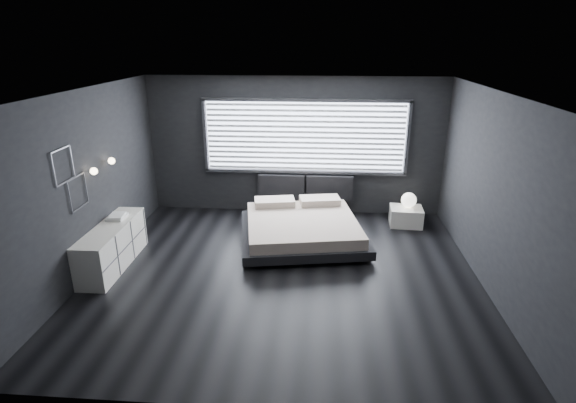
{
  "coord_description": "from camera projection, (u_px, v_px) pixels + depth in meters",
  "views": [
    {
      "loc": [
        0.54,
        -6.22,
        3.5
      ],
      "look_at": [
        0.0,
        0.85,
        0.9
      ],
      "focal_mm": 28.0,
      "sensor_mm": 36.0,
      "label": 1
    }
  ],
  "objects": [
    {
      "name": "headboard",
      "position": [
        305.0,
        187.0,
        9.32
      ],
      "size": [
        1.96,
        0.16,
        0.52
      ],
      "color": "black",
      "rests_on": "ground"
    },
    {
      "name": "dresser",
      "position": [
        112.0,
        246.0,
        7.21
      ],
      "size": [
        0.5,
        1.72,
        0.69
      ],
      "color": "white",
      "rests_on": "ground"
    },
    {
      "name": "wall_art_upper",
      "position": [
        63.0,
        166.0,
        6.13
      ],
      "size": [
        0.01,
        0.48,
        0.48
      ],
      "color": "#47474C",
      "rests_on": "ground"
    },
    {
      "name": "sconce_far",
      "position": [
        111.0,
        161.0,
        7.33
      ],
      "size": [
        0.18,
        0.11,
        0.11
      ],
      "color": "silver",
      "rests_on": "ground"
    },
    {
      "name": "wall_art_lower",
      "position": [
        78.0,
        192.0,
        6.52
      ],
      "size": [
        0.01,
        0.48,
        0.48
      ],
      "color": "#47474C",
      "rests_on": "ground"
    },
    {
      "name": "bed",
      "position": [
        302.0,
        227.0,
        8.14
      ],
      "size": [
        2.49,
        2.41,
        0.56
      ],
      "color": "black",
      "rests_on": "ground"
    },
    {
      "name": "orb_lamp",
      "position": [
        409.0,
        200.0,
        8.77
      ],
      "size": [
        0.29,
        0.29,
        0.29
      ],
      "primitive_type": "sphere",
      "color": "white",
      "rests_on": "nightstand"
    },
    {
      "name": "window",
      "position": [
        305.0,
        137.0,
        9.02
      ],
      "size": [
        4.14,
        0.09,
        1.52
      ],
      "color": "white",
      "rests_on": "ground"
    },
    {
      "name": "sconce_near",
      "position": [
        94.0,
        171.0,
        6.77
      ],
      "size": [
        0.18,
        0.11,
        0.11
      ],
      "color": "silver",
      "rests_on": "ground"
    },
    {
      "name": "book_stack",
      "position": [
        117.0,
        216.0,
        7.4
      ],
      "size": [
        0.28,
        0.36,
        0.07
      ],
      "color": "white",
      "rests_on": "dresser"
    },
    {
      "name": "nightstand",
      "position": [
        406.0,
        216.0,
        8.84
      ],
      "size": [
        0.65,
        0.55,
        0.36
      ],
      "primitive_type": "cube",
      "rotation": [
        0.0,
        0.0,
        -0.06
      ],
      "color": "white",
      "rests_on": "ground"
    },
    {
      "name": "room",
      "position": [
        284.0,
        189.0,
        6.58
      ],
      "size": [
        6.04,
        6.0,
        2.8
      ],
      "color": "black",
      "rests_on": "ground"
    }
  ]
}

